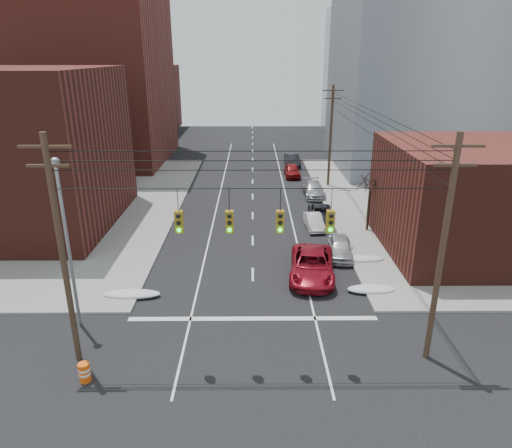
{
  "coord_description": "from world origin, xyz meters",
  "views": [
    {
      "loc": [
        0.01,
        -15.65,
        13.93
      ],
      "look_at": [
        0.23,
        13.71,
        3.0
      ],
      "focal_mm": 32.0,
      "sensor_mm": 36.0,
      "label": 1
    }
  ],
  "objects_px": {
    "red_pickup": "(312,265)",
    "construction_barrel": "(85,372)",
    "parked_car_f": "(292,160)",
    "lot_car_a": "(94,203)",
    "parked_car_e": "(292,171)",
    "lot_car_b": "(111,187)",
    "lot_car_d": "(68,207)",
    "parked_car_a": "(340,247)",
    "parked_car_c": "(320,213)",
    "parked_car_d": "(314,189)",
    "parked_car_b": "(314,222)",
    "lot_car_c": "(24,229)"
  },
  "relations": [
    {
      "from": "red_pickup",
      "to": "parked_car_f",
      "type": "relative_size",
      "value": 1.3
    },
    {
      "from": "parked_car_d",
      "to": "lot_car_b",
      "type": "relative_size",
      "value": 0.99
    },
    {
      "from": "red_pickup",
      "to": "construction_barrel",
      "type": "height_order",
      "value": "red_pickup"
    },
    {
      "from": "parked_car_c",
      "to": "construction_barrel",
      "type": "xyz_separation_m",
      "value": [
        -13.65,
        -21.43,
        -0.15
      ]
    },
    {
      "from": "lot_car_b",
      "to": "lot_car_c",
      "type": "xyz_separation_m",
      "value": [
        -3.4,
        -12.15,
        -0.03
      ]
    },
    {
      "from": "parked_car_d",
      "to": "lot_car_d",
      "type": "bearing_deg",
      "value": -165.91
    },
    {
      "from": "parked_car_f",
      "to": "lot_car_c",
      "type": "xyz_separation_m",
      "value": [
        -23.57,
        -25.39,
        0.03
      ]
    },
    {
      "from": "parked_car_e",
      "to": "lot_car_c",
      "type": "relative_size",
      "value": 0.97
    },
    {
      "from": "parked_car_b",
      "to": "parked_car_d",
      "type": "bearing_deg",
      "value": 79.2
    },
    {
      "from": "parked_car_d",
      "to": "lot_car_b",
      "type": "bearing_deg",
      "value": 178.29
    },
    {
      "from": "parked_car_b",
      "to": "parked_car_e",
      "type": "bearing_deg",
      "value": 87.66
    },
    {
      "from": "parked_car_a",
      "to": "lot_car_d",
      "type": "relative_size",
      "value": 1.1
    },
    {
      "from": "parked_car_b",
      "to": "parked_car_e",
      "type": "xyz_separation_m",
      "value": [
        -0.42,
        17.55,
        0.14
      ]
    },
    {
      "from": "parked_car_e",
      "to": "parked_car_f",
      "type": "bearing_deg",
      "value": 84.23
    },
    {
      "from": "red_pickup",
      "to": "parked_car_a",
      "type": "relative_size",
      "value": 1.45
    },
    {
      "from": "parked_car_b",
      "to": "lot_car_c",
      "type": "distance_m",
      "value": 23.62
    },
    {
      "from": "construction_barrel",
      "to": "parked_car_b",
      "type": "bearing_deg",
      "value": 56.44
    },
    {
      "from": "red_pickup",
      "to": "parked_car_b",
      "type": "bearing_deg",
      "value": 88.77
    },
    {
      "from": "parked_car_d",
      "to": "red_pickup",
      "type": "bearing_deg",
      "value": -97.92
    },
    {
      "from": "parked_car_a",
      "to": "parked_car_e",
      "type": "distance_m",
      "value": 23.44
    },
    {
      "from": "red_pickup",
      "to": "parked_car_b",
      "type": "xyz_separation_m",
      "value": [
        1.3,
        9.07,
        -0.25
      ]
    },
    {
      "from": "lot_car_c",
      "to": "lot_car_b",
      "type": "bearing_deg",
      "value": -10.88
    },
    {
      "from": "lot_car_c",
      "to": "red_pickup",
      "type": "bearing_deg",
      "value": -102.54
    },
    {
      "from": "red_pickup",
      "to": "construction_barrel",
      "type": "distance_m",
      "value": 15.46
    },
    {
      "from": "parked_car_f",
      "to": "lot_car_a",
      "type": "bearing_deg",
      "value": -141.01
    },
    {
      "from": "parked_car_a",
      "to": "parked_car_e",
      "type": "relative_size",
      "value": 0.96
    },
    {
      "from": "lot_car_b",
      "to": "lot_car_d",
      "type": "relative_size",
      "value": 1.3
    },
    {
      "from": "parked_car_a",
      "to": "parked_car_d",
      "type": "height_order",
      "value": "parked_car_a"
    },
    {
      "from": "red_pickup",
      "to": "parked_car_d",
      "type": "xyz_separation_m",
      "value": [
        2.47,
        18.55,
        -0.14
      ]
    },
    {
      "from": "parked_car_c",
      "to": "lot_car_d",
      "type": "bearing_deg",
      "value": -178.5
    },
    {
      "from": "parked_car_b",
      "to": "parked_car_f",
      "type": "height_order",
      "value": "parked_car_f"
    },
    {
      "from": "red_pickup",
      "to": "lot_car_b",
      "type": "distance_m",
      "value": 26.8
    },
    {
      "from": "parked_car_a",
      "to": "lot_car_a",
      "type": "relative_size",
      "value": 0.91
    },
    {
      "from": "parked_car_b",
      "to": "lot_car_b",
      "type": "relative_size",
      "value": 0.74
    },
    {
      "from": "parked_car_c",
      "to": "lot_car_b",
      "type": "height_order",
      "value": "lot_car_b"
    },
    {
      "from": "red_pickup",
      "to": "parked_car_a",
      "type": "xyz_separation_m",
      "value": [
        2.47,
        3.24,
        -0.13
      ]
    },
    {
      "from": "parked_car_f",
      "to": "red_pickup",
      "type": "bearing_deg",
      "value": -96.59
    },
    {
      "from": "parked_car_f",
      "to": "parked_car_c",
      "type": "bearing_deg",
      "value": -92.14
    },
    {
      "from": "parked_car_a",
      "to": "lot_car_a",
      "type": "bearing_deg",
      "value": 160.75
    },
    {
      "from": "parked_car_b",
      "to": "parked_car_d",
      "type": "relative_size",
      "value": 0.74
    },
    {
      "from": "parked_car_c",
      "to": "lot_car_c",
      "type": "distance_m",
      "value": 24.7
    },
    {
      "from": "lot_car_a",
      "to": "parked_car_e",
      "type": "bearing_deg",
      "value": -67.9
    },
    {
      "from": "parked_car_d",
      "to": "lot_car_c",
      "type": "xyz_separation_m",
      "value": [
        -24.7,
        -11.64,
        0.09
      ]
    },
    {
      "from": "parked_car_f",
      "to": "lot_car_c",
      "type": "height_order",
      "value": "parked_car_f"
    },
    {
      "from": "parked_car_a",
      "to": "lot_car_d",
      "type": "distance_m",
      "value": 25.14
    },
    {
      "from": "lot_car_a",
      "to": "construction_barrel",
      "type": "height_order",
      "value": "lot_car_a"
    },
    {
      "from": "parked_car_c",
      "to": "lot_car_b",
      "type": "distance_m",
      "value": 22.38
    },
    {
      "from": "lot_car_d",
      "to": "parked_car_d",
      "type": "bearing_deg",
      "value": -88.34
    },
    {
      "from": "parked_car_e",
      "to": "lot_car_d",
      "type": "xyz_separation_m",
      "value": [
        -21.76,
        -14.08,
        0.05
      ]
    },
    {
      "from": "parked_car_b",
      "to": "parked_car_c",
      "type": "xyz_separation_m",
      "value": [
        0.81,
        2.08,
        0.02
      ]
    }
  ]
}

